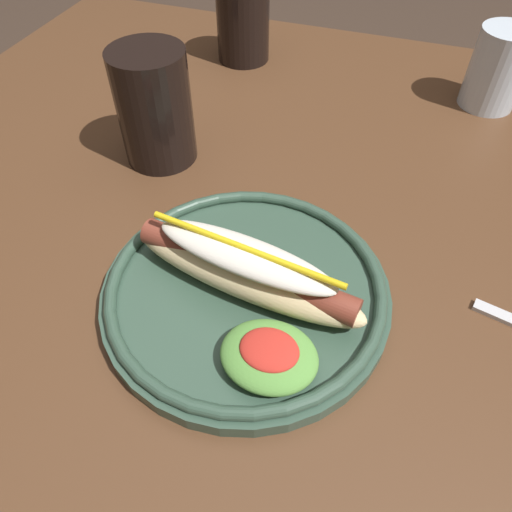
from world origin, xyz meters
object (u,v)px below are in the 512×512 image
hot_dog_plate (247,288)px  extra_cup (154,108)px  soda_cup (243,22)px  water_cup (498,69)px

hot_dog_plate → extra_cup: (-0.18, 0.19, 0.05)m
hot_dog_plate → soda_cup: size_ratio=2.37×
soda_cup → water_cup: bearing=-2.9°
water_cup → extra_cup: 0.48m
soda_cup → extra_cup: size_ratio=0.84×
hot_dog_plate → extra_cup: extra_cup is taller
hot_dog_plate → water_cup: 0.50m
soda_cup → extra_cup: extra_cup is taller
water_cup → extra_cup: bearing=-145.8°
soda_cup → water_cup: soda_cup is taller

